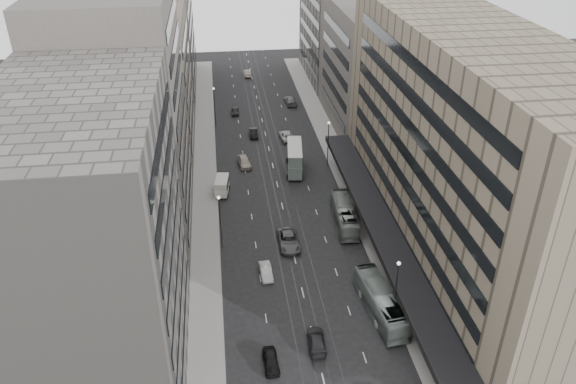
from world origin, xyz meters
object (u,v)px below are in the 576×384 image
bus_far (344,214)px  sedan_2 (289,240)px  panel_van (222,185)px  sedan_0 (271,361)px  bus_near (380,302)px  double_decker (295,158)px  sedan_1 (266,271)px

bus_far → sedan_2: bus_far is taller
bus_far → panel_van: size_ratio=2.50×
sedan_0 → sedan_2: bearing=75.9°
panel_van → sedan_2: size_ratio=0.75×
panel_van → sedan_2: panel_van is taller
sedan_0 → sedan_2: (4.77, 21.62, 0.18)m
bus_near → panel_van: (-17.70, 30.92, -0.14)m
bus_near → bus_far: (0.00, 19.61, -0.06)m
double_decker → panel_van: 14.27m
sedan_0 → sedan_1: bearing=84.7°
bus_far → sedan_0: size_ratio=2.90×
bus_far → panel_van: 21.01m
sedan_2 → bus_far: bearing=26.3°
bus_far → double_decker: (-4.94, 17.61, 0.97)m
panel_van → sedan_0: 37.65m
bus_near → bus_far: size_ratio=1.04×
sedan_0 → sedan_2: size_ratio=0.64×
sedan_0 → sedan_1: sedan_0 is taller
sedan_2 → bus_near: bearing=-59.9°
sedan_0 → bus_far: bearing=60.7°
double_decker → panel_van: (-12.76, -6.30, -1.05)m
sedan_2 → panel_van: bearing=118.6°
bus_far → double_decker: size_ratio=1.28×
sedan_0 → double_decker: bearing=77.0°
bus_far → panel_van: (-17.70, 11.31, -0.08)m
bus_near → sedan_0: bearing=19.7°
bus_far → panel_van: bus_far is taller
double_decker → sedan_2: size_ratio=1.45×
bus_far → sedan_0: bus_far is taller
panel_van → bus_far: bearing=-24.9°
sedan_2 → sedan_1: bearing=-121.4°
bus_near → sedan_2: 17.57m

